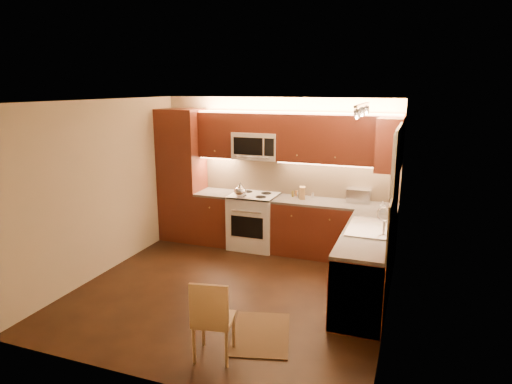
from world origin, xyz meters
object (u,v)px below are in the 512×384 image
at_px(sink, 370,223).
at_px(kettle, 240,190).
at_px(stove, 254,221).
at_px(dining_chair, 214,317).
at_px(knife_block, 302,193).
at_px(microwave, 257,146).
at_px(soap_bottle, 382,207).
at_px(toaster_oven, 359,195).

height_order(sink, kettle, kettle).
distance_m(stove, dining_chair, 3.20).
bearing_deg(knife_block, stove, 171.52).
distance_m(microwave, soap_bottle, 2.27).
height_order(stove, soap_bottle, soap_bottle).
relative_size(stove, kettle, 3.83).
bearing_deg(kettle, toaster_oven, -6.95).
height_order(sink, dining_chair, sink).
height_order(microwave, toaster_oven, microwave).
height_order(sink, soap_bottle, soap_bottle).
relative_size(microwave, toaster_oven, 2.11).
xyz_separation_m(stove, soap_bottle, (2.09, -0.34, 0.52)).
bearing_deg(microwave, sink, -32.21).
bearing_deg(dining_chair, knife_block, 77.86).
bearing_deg(soap_bottle, microwave, 152.73).
xyz_separation_m(stove, knife_block, (0.81, 0.07, 0.54)).
distance_m(toaster_oven, soap_bottle, 0.65).
bearing_deg(microwave, toaster_oven, 1.66).
height_order(sink, knife_block, knife_block).
bearing_deg(microwave, soap_bottle, -12.65).
distance_m(stove, toaster_oven, 1.79).
relative_size(microwave, soap_bottle, 4.48).
bearing_deg(stove, knife_block, 4.73).
bearing_deg(kettle, microwave, 47.47).
relative_size(soap_bottle, dining_chair, 0.20).
distance_m(microwave, dining_chair, 3.57).
bearing_deg(kettle, sink, -42.10).
height_order(sink, toaster_oven, toaster_oven).
distance_m(microwave, kettle, 0.78).
relative_size(kettle, dining_chair, 0.28).
xyz_separation_m(toaster_oven, dining_chair, (-0.96, -3.30, -0.58)).
relative_size(toaster_oven, soap_bottle, 2.12).
bearing_deg(microwave, dining_chair, -77.29).
height_order(kettle, dining_chair, kettle).
height_order(stove, dining_chair, stove).
bearing_deg(knife_block, sink, -58.21).
xyz_separation_m(sink, soap_bottle, (0.09, 0.79, 0.01)).
xyz_separation_m(microwave, sink, (2.00, -1.26, -0.74)).
relative_size(kettle, knife_block, 1.21).
height_order(stove, toaster_oven, toaster_oven).
bearing_deg(stove, soap_bottle, -9.09).
bearing_deg(knife_block, soap_bottle, -30.56).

